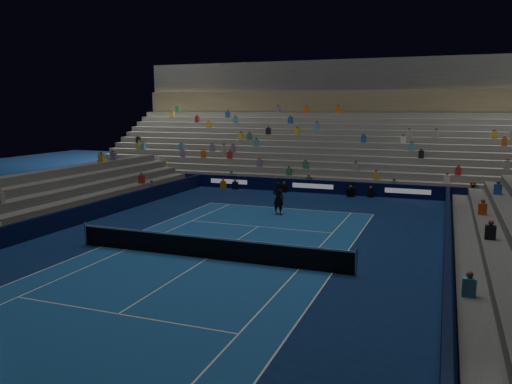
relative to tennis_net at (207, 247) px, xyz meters
The scene contains 9 objects.
ground 0.50m from the tennis_net, ahead, with size 90.00×90.00×0.00m, color #0C224D.
court_surface 0.50m from the tennis_net, ahead, with size 10.97×23.77×0.01m, color #1A508F.
sponsor_barrier_far 18.50m from the tennis_net, 90.00° to the left, with size 44.00×0.25×1.00m, color black.
sponsor_barrier_east 9.70m from the tennis_net, ahead, with size 0.25×37.00×1.00m, color black.
sponsor_barrier_west 9.70m from the tennis_net, behind, with size 0.25×37.00×1.00m, color black.
grandstand_main 28.05m from the tennis_net, 90.00° to the left, with size 44.00×15.20×11.20m.
tennis_net is the anchor object (origin of this frame).
tennis_player 9.93m from the tennis_net, 90.07° to the left, with size 0.74×0.48×2.02m, color black.
broadcast_camera 18.14m from the tennis_net, 80.54° to the left, with size 0.69×1.05×0.67m.
Camera 1 is at (9.41, -19.08, 6.43)m, focal length 35.60 mm.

